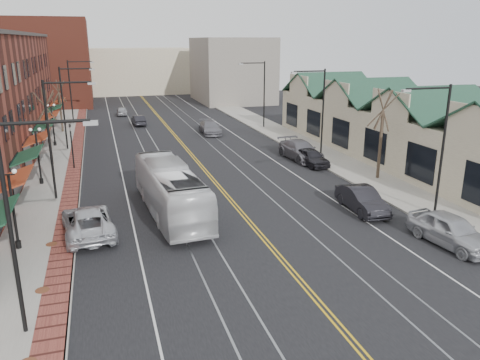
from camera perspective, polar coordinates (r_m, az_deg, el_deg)
ground at (r=21.50m, az=8.16°, el=-13.01°), size 160.00×160.00×0.00m
sidewalk_left at (r=38.49m, az=-21.81°, el=-0.40°), size 4.00×120.00×0.15m
sidewalk_right at (r=43.29m, az=11.56°, el=2.29°), size 4.00×120.00×0.15m
building_right at (r=45.94m, az=18.37°, el=5.44°), size 8.00×36.00×4.60m
backdrop_left at (r=87.25m, az=-22.56°, el=13.11°), size 14.00×18.00×14.00m
backdrop_mid at (r=102.33m, az=-12.52°, el=12.90°), size 22.00×14.00×9.00m
backdrop_right at (r=85.20m, az=-1.02°, el=13.27°), size 12.00×16.00×11.00m
streetlight_l_0 at (r=17.95m, az=-25.09°, el=-3.02°), size 3.33×0.25×8.00m
streetlight_l_1 at (r=33.41m, az=-21.59°, el=5.93°), size 3.33×0.25×8.00m
streetlight_l_2 at (r=49.22m, az=-20.30°, el=9.18°), size 3.33×0.25×8.00m
streetlight_l_3 at (r=65.12m, az=-19.63°, el=10.85°), size 3.33×0.25×8.00m
streetlight_r_0 at (r=30.36m, az=22.97°, el=4.80°), size 3.33×0.25×8.00m
streetlight_r_1 at (r=43.68m, az=9.58°, el=9.14°), size 3.33×0.25×8.00m
streetlight_r_2 at (r=58.37m, az=2.55°, el=11.20°), size 3.33×0.25×8.00m
lamppost_l_1 at (r=26.61m, az=-25.89°, el=-3.44°), size 0.84×0.28×4.27m
lamppost_l_2 at (r=38.05m, az=-23.35°, el=2.57°), size 0.84×0.28×4.27m
lamppost_l_3 at (r=51.72m, az=-21.83°, el=6.17°), size 0.84×0.28×4.27m
tree_left_near at (r=43.62m, az=-22.38°, el=6.10°), size 1.78×1.37×6.48m
tree_left_far at (r=59.43m, az=-21.09°, el=8.52°), size 1.66×1.28×6.02m
tree_right_mid at (r=37.75m, az=16.84°, el=5.53°), size 1.90×1.46×6.93m
manhole_mid at (r=22.60m, az=-22.96°, el=-12.25°), size 0.60×0.60×0.02m
manhole_far at (r=27.10m, az=-21.99°, el=-7.26°), size 0.60×0.60×0.02m
traffic_signal at (r=41.72m, az=-19.84°, el=4.30°), size 0.18×0.15×3.80m
transit_bus at (r=29.61m, az=-8.47°, el=-1.24°), size 3.41×11.43×3.14m
parked_suv at (r=27.74m, az=-18.05°, el=-4.87°), size 3.20×5.95×1.59m
parked_car_a at (r=27.52m, az=24.31°, el=-5.59°), size 2.63×5.25×1.72m
parked_car_b at (r=30.99m, az=14.64°, el=-2.33°), size 1.87×4.81×1.56m
parked_car_c at (r=43.44m, az=7.41°, el=3.59°), size 2.82×6.04×1.71m
parked_car_d at (r=41.54m, az=8.62°, el=2.78°), size 2.20×4.52×1.49m
distant_car_left at (r=62.24m, az=-12.27°, el=7.12°), size 1.65×4.01×1.29m
distant_car_right at (r=55.27m, az=-3.67°, el=6.40°), size 2.33×5.25×1.50m
distant_car_far at (r=71.29m, az=-14.17°, el=8.17°), size 1.72×3.85×1.28m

